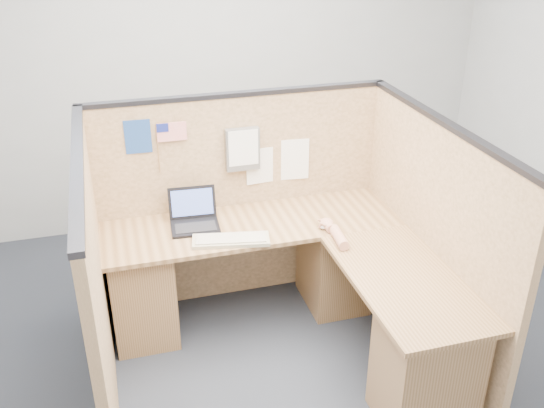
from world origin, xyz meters
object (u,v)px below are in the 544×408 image
object	(u,v)px
keyboard	(231,240)
laptop	(193,217)
mouse	(326,225)
l_desk	(296,294)

from	to	relation	value
keyboard	laptop	bearing A→B (deg)	132.96
laptop	mouse	size ratio (longest dim) A/B	3.27
laptop	keyboard	xyz separation A→B (m)	(0.19, -0.30, -0.04)
l_desk	mouse	size ratio (longest dim) A/B	19.61
laptop	keyboard	world-z (taller)	laptop
l_desk	laptop	distance (m)	0.83
laptop	keyboard	distance (m)	0.35
l_desk	keyboard	size ratio (longest dim) A/B	3.89
laptop	mouse	world-z (taller)	laptop
l_desk	keyboard	world-z (taller)	keyboard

